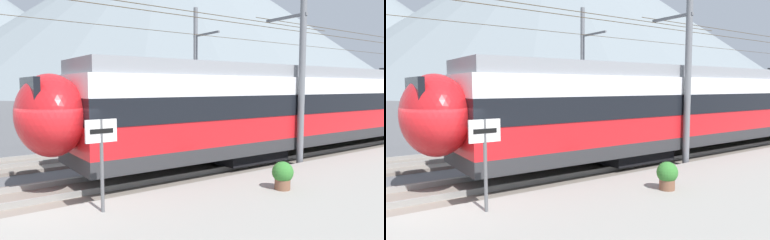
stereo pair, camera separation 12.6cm
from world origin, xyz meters
The scene contains 10 objects.
ground_plane centered at (0.00, 0.00, 0.00)m, with size 400.00×400.00×0.00m, color #565659.
track_near centered at (0.00, 1.11, 0.07)m, with size 120.00×3.00×0.28m.
track_far centered at (0.00, 5.94, 0.07)m, with size 120.00×3.00×0.28m.
train_near_platform centered at (17.34, 1.11, 2.23)m, with size 35.33×2.93×4.27m.
train_far_track centered at (22.66, 5.94, 2.23)m, with size 32.20×2.95×4.27m.
catenary_mast_mid centered at (8.93, -0.38, 3.77)m, with size 46.39×1.91×7.15m.
catenary_mast_far_side centered at (10.18, 7.71, 3.96)m, with size 46.39×2.22×7.50m.
platform_sign centered at (0.82, -1.59, 1.80)m, with size 0.70×0.08×2.04m.
potted_plant_platform_edge centered at (5.40, -2.71, 0.73)m, with size 0.57×0.57×0.76m.
mountain_right_ridge centered at (91.82, 147.66, 39.41)m, with size 215.17×215.17×78.81m, color slate.
Camera 1 is at (-2.06, -9.05, 3.04)m, focal length 33.87 mm.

